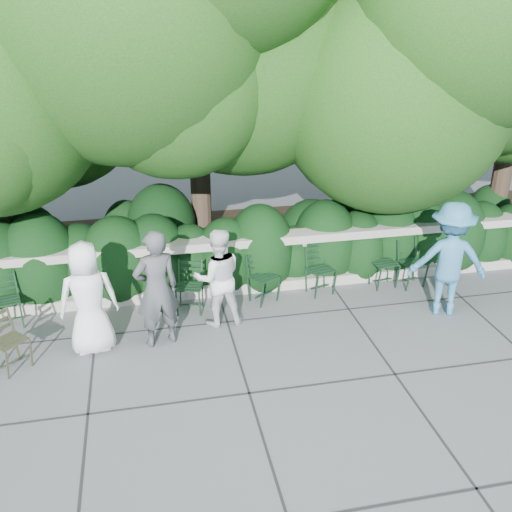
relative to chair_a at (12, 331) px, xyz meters
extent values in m
plane|color=#53555B|center=(3.75, -1.21, 0.00)|extent=(90.00, 90.00, 0.00)
cube|color=#9E998E|center=(3.75, 0.59, 0.09)|extent=(12.00, 0.32, 0.18)
cube|color=#9E998E|center=(3.75, 0.59, 0.93)|extent=(12.00, 0.36, 0.14)
cylinder|color=#3F3023|center=(-0.25, 2.19, 1.40)|extent=(0.40, 0.40, 2.80)
cylinder|color=#3F3023|center=(3.25, 2.79, 1.70)|extent=(0.40, 0.40, 3.40)
ellipsoid|color=#14360E|center=(3.25, 2.27, 4.44)|extent=(6.24, 6.24, 4.68)
cylinder|color=#3F3023|center=(6.75, 2.09, 1.50)|extent=(0.40, 0.40, 3.00)
ellipsoid|color=#14360E|center=(6.75, 1.63, 3.92)|extent=(5.52, 5.52, 4.14)
cylinder|color=#3F3023|center=(9.75, 2.59, 1.30)|extent=(0.40, 0.40, 2.60)
imported|color=white|center=(1.27, -0.77, 0.83)|extent=(0.87, 0.63, 1.66)
imported|color=#44454A|center=(2.21, -0.79, 0.88)|extent=(0.73, 0.58, 1.77)
imported|color=white|center=(3.13, -0.39, 0.78)|extent=(0.77, 0.61, 1.55)
imported|color=teal|center=(6.69, -0.77, 0.92)|extent=(1.34, 1.00, 1.85)
camera|label=1|loc=(2.15, -8.02, 4.61)|focal=40.00mm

